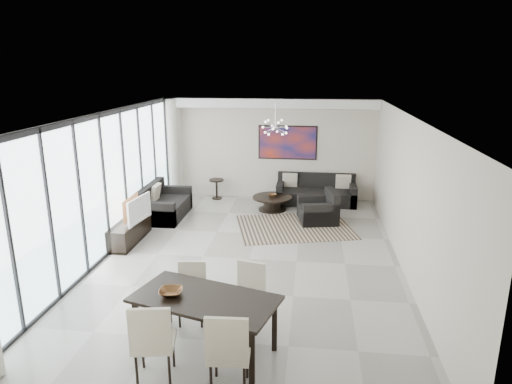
% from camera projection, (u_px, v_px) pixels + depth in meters
% --- Properties ---
extents(room_shell, '(6.00, 9.00, 2.90)m').
position_uv_depth(room_shell, '(272.00, 191.00, 8.81)').
color(room_shell, '#A8A39B').
rests_on(room_shell, ground).
extents(window_wall, '(0.37, 8.95, 2.90)m').
position_uv_depth(window_wall, '(109.00, 185.00, 9.20)').
color(window_wall, silver).
rests_on(window_wall, floor).
extents(soffit, '(5.98, 0.40, 0.26)m').
position_uv_depth(soffit, '(270.00, 103.00, 12.62)').
color(soffit, white).
rests_on(soffit, room_shell).
extents(painting, '(1.68, 0.04, 0.98)m').
position_uv_depth(painting, '(288.00, 143.00, 13.02)').
color(painting, '#B33118').
rests_on(painting, room_shell).
extents(chandelier, '(0.66, 0.66, 0.71)m').
position_uv_depth(chandelier, '(275.00, 127.00, 10.97)').
color(chandelier, silver).
rests_on(chandelier, room_shell).
extents(rug, '(3.10, 2.67, 0.01)m').
position_uv_depth(rug, '(294.00, 227.00, 11.07)').
color(rug, black).
rests_on(rug, floor).
extents(coffee_table, '(1.07, 1.07, 0.37)m').
position_uv_depth(coffee_table, '(272.00, 202.00, 12.32)').
color(coffee_table, black).
rests_on(coffee_table, floor).
extents(bowl_coffee, '(0.25, 0.25, 0.07)m').
position_uv_depth(bowl_coffee, '(273.00, 195.00, 12.29)').
color(bowl_coffee, brown).
rests_on(bowl_coffee, coffee_table).
extents(sofa_main, '(2.22, 0.91, 0.81)m').
position_uv_depth(sofa_main, '(316.00, 194.00, 12.91)').
color(sofa_main, black).
rests_on(sofa_main, floor).
extents(loveseat, '(0.96, 1.71, 0.85)m').
position_uv_depth(loveseat, '(164.00, 206.00, 11.75)').
color(loveseat, black).
rests_on(loveseat, floor).
extents(armchair, '(1.06, 1.10, 0.79)m').
position_uv_depth(armchair, '(319.00, 211.00, 11.40)').
color(armchair, black).
rests_on(armchair, floor).
extents(side_table, '(0.42, 0.42, 0.58)m').
position_uv_depth(side_table, '(217.00, 186.00, 13.30)').
color(side_table, black).
rests_on(side_table, floor).
extents(tv_console, '(0.43, 1.54, 0.48)m').
position_uv_depth(tv_console, '(130.00, 231.00, 10.11)').
color(tv_console, black).
rests_on(tv_console, floor).
extents(television, '(0.25, 0.97, 0.55)m').
position_uv_depth(television, '(135.00, 209.00, 9.96)').
color(television, gray).
rests_on(television, tv_console).
extents(dining_table, '(2.13, 1.48, 0.81)m').
position_uv_depth(dining_table, '(205.00, 303.00, 6.12)').
color(dining_table, black).
rests_on(dining_table, floor).
extents(dining_chair_sw, '(0.58, 0.58, 1.09)m').
position_uv_depth(dining_chair_sw, '(152.00, 338.00, 5.50)').
color(dining_chair_sw, beige).
rests_on(dining_chair_sw, floor).
extents(dining_chair_se, '(0.53, 0.53, 1.09)m').
position_uv_depth(dining_chair_se, '(228.00, 348.00, 5.31)').
color(dining_chair_se, beige).
rests_on(dining_chair_se, floor).
extents(dining_chair_nw, '(0.47, 0.47, 0.92)m').
position_uv_depth(dining_chair_nw, '(192.00, 288.00, 6.96)').
color(dining_chair_nw, beige).
rests_on(dining_chair_nw, floor).
extents(dining_chair_ne, '(0.53, 0.53, 0.96)m').
position_uv_depth(dining_chair_ne, '(249.00, 290.00, 6.84)').
color(dining_chair_ne, beige).
rests_on(dining_chair_ne, floor).
extents(bowl_dining, '(0.35, 0.35, 0.08)m').
position_uv_depth(bowl_dining, '(171.00, 292.00, 6.16)').
color(bowl_dining, brown).
rests_on(bowl_dining, dining_table).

